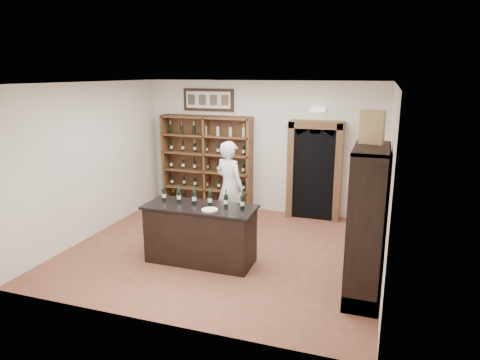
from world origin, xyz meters
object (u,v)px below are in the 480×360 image
(wine_shelf, at_px, (207,162))
(wine_crate, at_px, (372,127))
(counter_bottle_0, at_px, (164,195))
(side_cabinet, at_px, (367,247))
(shopkeeper, at_px, (229,187))
(tasting_counter, at_px, (200,234))

(wine_shelf, xyz_separation_m, wine_crate, (3.76, -2.99, 1.33))
(counter_bottle_0, distance_m, side_cabinet, 3.49)
(side_cabinet, relative_size, wine_crate, 4.75)
(side_cabinet, distance_m, wine_crate, 1.70)
(side_cabinet, bearing_deg, wine_crate, 104.68)
(wine_shelf, height_order, side_cabinet, same)
(shopkeeper, bearing_deg, side_cabinet, 170.12)
(wine_shelf, xyz_separation_m, tasting_counter, (1.10, -2.93, -0.61))
(wine_shelf, bearing_deg, counter_bottle_0, -82.37)
(counter_bottle_0, relative_size, side_cabinet, 0.14)
(wine_shelf, distance_m, wine_crate, 4.99)
(counter_bottle_0, bearing_deg, tasting_counter, -7.51)
(wine_shelf, relative_size, side_cabinet, 1.00)
(wine_shelf, distance_m, side_cabinet, 5.02)
(counter_bottle_0, distance_m, shopkeeper, 1.60)
(side_cabinet, relative_size, shopkeeper, 1.18)
(tasting_counter, xyz_separation_m, shopkeeper, (-0.03, 1.53, 0.44))
(wine_shelf, height_order, counter_bottle_0, wine_shelf)
(tasting_counter, distance_m, wine_crate, 3.29)
(shopkeeper, height_order, wine_crate, wine_crate)
(counter_bottle_0, height_order, wine_crate, wine_crate)
(tasting_counter, relative_size, shopkeeper, 1.01)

